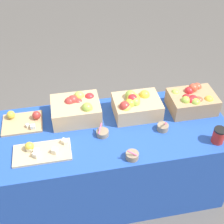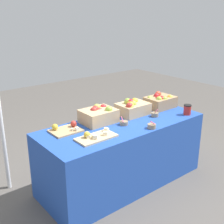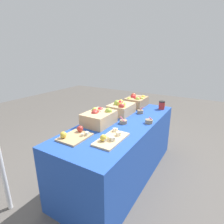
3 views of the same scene
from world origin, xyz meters
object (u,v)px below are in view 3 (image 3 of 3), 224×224
object	(u,v)px
apple_crate_left	(136,101)
sample_bowl_near	(149,121)
sample_bowl_far	(140,112)
apple_crate_middle	(121,108)
cutting_board_front	(111,138)
cutting_board_back	(74,135)
apple_crate_right	(99,117)
coffee_cup	(162,105)
sample_bowl_mid	(123,122)

from	to	relation	value
apple_crate_left	sample_bowl_near	bearing A→B (deg)	-144.58
apple_crate_left	sample_bowl_far	xyz separation A→B (m)	(-0.30, -0.19, -0.06)
apple_crate_middle	cutting_board_front	distance (m)	0.80
sample_bowl_far	sample_bowl_near	bearing A→B (deg)	-142.01
cutting_board_back	sample_bowl_far	world-z (taller)	sample_bowl_far
apple_crate_middle	apple_crate_right	bearing A→B (deg)	173.95
coffee_cup	apple_crate_left	bearing A→B (deg)	97.50
cutting_board_front	sample_bowl_far	xyz separation A→B (m)	(0.90, 0.07, 0.01)
sample_bowl_far	sample_bowl_mid	bearing A→B (deg)	176.37
apple_crate_right	coffee_cup	world-z (taller)	apple_crate_right
apple_crate_left	sample_bowl_mid	size ratio (longest dim) A/B	3.95
apple_crate_left	cutting_board_back	size ratio (longest dim) A/B	1.21
cutting_board_front	cutting_board_back	size ratio (longest dim) A/B	1.32
sample_bowl_mid	coffee_cup	distance (m)	0.83
cutting_board_front	sample_bowl_near	size ratio (longest dim) A/B	4.21
cutting_board_front	sample_bowl_far	distance (m)	0.90
apple_crate_middle	coffee_cup	world-z (taller)	apple_crate_middle
cutting_board_front	sample_bowl_far	world-z (taller)	sample_bowl_far
cutting_board_front	coffee_cup	world-z (taller)	coffee_cup
cutting_board_back	coffee_cup	distance (m)	1.46
apple_crate_right	sample_bowl_mid	bearing A→B (deg)	-55.45
cutting_board_front	cutting_board_back	xyz separation A→B (m)	(-0.13, 0.34, 0.00)
sample_bowl_near	sample_bowl_far	world-z (taller)	sample_bowl_far
cutting_board_front	sample_bowl_near	world-z (taller)	sample_bowl_near
sample_bowl_far	coffee_cup	xyz separation A→B (m)	(0.35, -0.19, 0.04)
apple_crate_middle	cutting_board_back	distance (m)	0.88
cutting_board_front	coffee_cup	bearing A→B (deg)	-5.78
cutting_board_front	coffee_cup	xyz separation A→B (m)	(1.25, -0.13, 0.04)
apple_crate_right	cutting_board_front	distance (m)	0.44
sample_bowl_near	cutting_board_back	bearing A→B (deg)	145.89
apple_crate_right	apple_crate_left	bearing A→B (deg)	-4.60
apple_crate_left	cutting_board_front	bearing A→B (deg)	-167.90
sample_bowl_near	apple_crate_middle	bearing A→B (deg)	73.42
apple_crate_middle	sample_bowl_near	bearing A→B (deg)	-106.58
apple_crate_middle	apple_crate_left	bearing A→B (deg)	-3.14
apple_crate_middle	sample_bowl_near	xyz separation A→B (m)	(-0.13, -0.45, -0.06)
cutting_board_back	coffee_cup	bearing A→B (deg)	-18.62
apple_crate_left	apple_crate_middle	xyz separation A→B (m)	(-0.46, 0.03, 0.00)
sample_bowl_mid	coffee_cup	world-z (taller)	coffee_cup
apple_crate_right	cutting_board_front	size ratio (longest dim) A/B	0.93
cutting_board_front	sample_bowl_far	bearing A→B (deg)	4.16
apple_crate_left	sample_bowl_mid	world-z (taller)	apple_crate_left
cutting_board_back	sample_bowl_near	distance (m)	0.90
apple_crate_middle	apple_crate_right	distance (m)	0.46
apple_crate_left	apple_crate_right	xyz separation A→B (m)	(-0.92, 0.07, 0.00)
sample_bowl_far	apple_crate_middle	bearing A→B (deg)	126.44
apple_crate_middle	sample_bowl_mid	distance (m)	0.36
apple_crate_middle	coffee_cup	size ratio (longest dim) A/B	3.00
sample_bowl_mid	sample_bowl_far	xyz separation A→B (m)	(0.45, -0.03, 0.00)
apple_crate_right	coffee_cup	size ratio (longest dim) A/B	3.06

